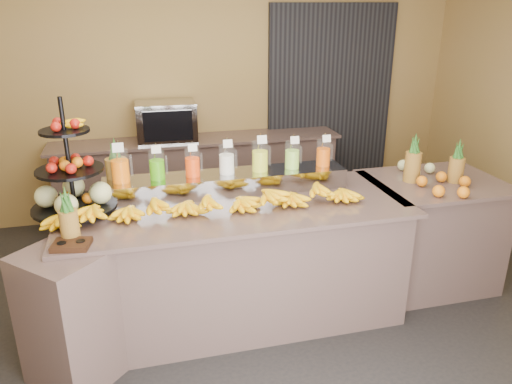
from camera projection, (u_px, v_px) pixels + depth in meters
name	position (u px, v px, depth m)	size (l,w,h in m)	color
ground	(247.00, 337.00, 3.66)	(6.00, 6.00, 0.00)	black
room_envelope	(245.00, 63.00, 3.75)	(6.04, 5.02, 2.82)	olive
buffet_counter	(223.00, 266.00, 3.71)	(2.75, 1.25, 0.93)	#8A6864
right_counter	(429.00, 232.00, 4.25)	(1.08, 0.88, 0.93)	#8A6864
back_ledge	(199.00, 179.00, 5.53)	(3.10, 0.55, 0.93)	#8A6864
pitcher_tray	(227.00, 183.00, 3.83)	(1.85, 0.30, 0.15)	gray
juice_pitcher_orange_a	(120.00, 168.00, 3.58)	(0.13, 0.14, 0.32)	silver
juice_pitcher_green	(157.00, 167.00, 3.65)	(0.12, 0.12, 0.28)	silver
juice_pitcher_orange_b	(192.00, 164.00, 3.71)	(0.11, 0.12, 0.27)	silver
juice_pitcher_milk	(227.00, 161.00, 3.77)	(0.12, 0.12, 0.29)	silver
juice_pitcher_lemon	(260.00, 158.00, 3.82)	(0.13, 0.13, 0.30)	silver
juice_pitcher_lime	(292.00, 157.00, 3.89)	(0.12, 0.12, 0.28)	silver
juice_pitcher_orange_c	(323.00, 154.00, 3.95)	(0.11, 0.12, 0.27)	silver
banana_heap	(211.00, 200.00, 3.47)	(2.19, 0.20, 0.18)	yellow
fruit_stand	(77.00, 184.00, 3.40)	(0.58, 0.58, 0.81)	black
condiment_caddy	(71.00, 245.00, 2.98)	(0.22, 0.16, 0.03)	black
pineapple_left_a	(69.00, 221.00, 3.03)	(0.11, 0.11, 0.35)	brown
pineapple_left_b	(117.00, 174.00, 3.71)	(0.16, 0.16, 0.45)	brown
right_fruit_pile	(439.00, 176.00, 3.95)	(0.46, 0.44, 0.24)	brown
oven_warmer	(166.00, 121.00, 5.22)	(0.61, 0.43, 0.41)	gray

